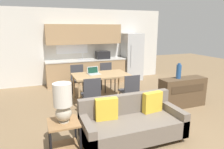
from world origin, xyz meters
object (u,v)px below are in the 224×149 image
(dining_chair_near_right, at_px, (130,90))
(dining_chair_near_left, at_px, (91,94))
(laptop, at_px, (94,72))
(table_lamp, at_px, (63,102))
(side_table, at_px, (64,133))
(refrigerator, at_px, (132,57))
(dining_table, at_px, (101,76))
(couch, at_px, (131,123))
(vase, at_px, (179,71))
(dining_chair_far_left, at_px, (78,78))
(credenza, at_px, (182,92))
(dining_chair_far_right, at_px, (107,75))

(dining_chair_near_right, distance_m, dining_chair_near_left, 0.98)
(dining_chair_near_left, distance_m, laptop, 1.00)
(dining_chair_near_left, xyz_separation_m, laptop, (0.31, 0.90, 0.30))
(table_lamp, bearing_deg, side_table, 154.82)
(table_lamp, xyz_separation_m, laptop, (1.13, 2.26, -0.10))
(refrigerator, height_order, dining_table, refrigerator)
(dining_table, height_order, laptop, laptop)
(laptop, bearing_deg, dining_table, -34.93)
(table_lamp, xyz_separation_m, dining_chair_near_right, (1.79, 1.31, -0.40))
(couch, height_order, dining_chair_near_left, dining_chair_near_left)
(refrigerator, distance_m, vase, 3.01)
(dining_chair_near_left, height_order, dining_chair_far_left, same)
(table_lamp, relative_size, laptop, 1.85)
(side_table, distance_m, dining_chair_near_right, 2.23)
(vase, bearing_deg, couch, -150.85)
(couch, relative_size, dining_chair_far_left, 2.02)
(table_lamp, height_order, vase, table_lamp)
(credenza, bearing_deg, side_table, -162.37)
(vase, bearing_deg, table_lamp, -160.90)
(couch, relative_size, side_table, 3.19)
(side_table, distance_m, dining_chair_far_right, 3.50)
(refrigerator, height_order, couch, refrigerator)
(refrigerator, distance_m, dining_chair_far_left, 2.65)
(credenza, relative_size, dining_chair_near_right, 1.37)
(table_lamp, height_order, dining_chair_near_right, table_lamp)
(refrigerator, xyz_separation_m, dining_chair_near_right, (-1.41, -2.74, -0.39))
(dining_chair_far_left, bearing_deg, laptop, -67.08)
(refrigerator, bearing_deg, side_table, -128.39)
(laptop, bearing_deg, refrigerator, 34.98)
(refrigerator, xyz_separation_m, vase, (-0.17, -3.01, 0.04))
(side_table, xyz_separation_m, table_lamp, (0.01, -0.00, 0.53))
(side_table, xyz_separation_m, laptop, (1.14, 2.26, 0.43))
(dining_chair_far_right, relative_size, laptop, 2.64)
(dining_chair_far_right, distance_m, dining_chair_near_left, 1.91)
(side_table, relative_size, dining_chair_near_left, 0.63)
(dining_chair_near_right, xyz_separation_m, dining_chair_far_left, (-0.98, 1.66, 0.00))
(credenza, height_order, dining_chair_near_left, dining_chair_near_left)
(credenza, xyz_separation_m, dining_chair_near_left, (-2.36, 0.35, 0.13))
(credenza, distance_m, dining_chair_far_right, 2.43)
(dining_table, distance_m, couch, 2.17)
(table_lamp, distance_m, dining_chair_near_left, 1.64)
(dining_chair_near_right, height_order, dining_chair_far_right, same)
(credenza, height_order, dining_chair_far_left, dining_chair_far_left)
(dining_table, bearing_deg, refrigerator, 44.95)
(dining_table, relative_size, side_table, 2.65)
(dining_chair_near_right, distance_m, dining_chair_far_left, 1.92)
(dining_chair_near_right, relative_size, dining_chair_far_left, 1.00)
(side_table, distance_m, dining_chair_far_left, 3.08)
(dining_chair_near_right, distance_m, dining_chair_far_right, 1.69)
(table_lamp, distance_m, vase, 3.21)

